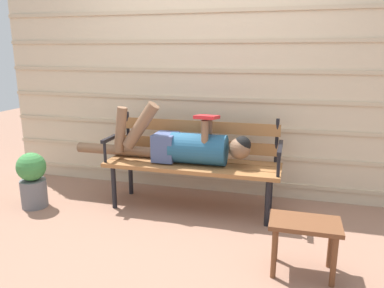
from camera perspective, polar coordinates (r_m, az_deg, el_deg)
name	(u,v)px	position (r m, az deg, el deg)	size (l,w,h in m)	color
ground_plane	(189,213)	(3.47, -0.49, -10.44)	(12.00, 12.00, 0.00)	#936B56
house_siding	(206,84)	(3.77, 2.08, 9.11)	(4.43, 0.08, 2.23)	beige
park_bench	(194,157)	(3.46, 0.30, -2.00)	(1.60, 0.50, 0.85)	#9E6638
reclining_person	(183,145)	(3.39, -1.45, -0.17)	(1.73, 0.28, 0.56)	#23567A
footstool	(304,231)	(2.60, 16.83, -12.69)	(0.45, 0.28, 0.37)	brown
potted_plant	(32,179)	(3.80, -23.23, -4.89)	(0.27, 0.27, 0.53)	slate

